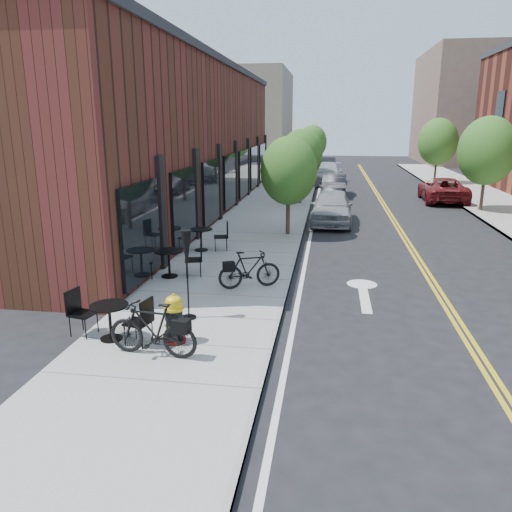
{
  "coord_description": "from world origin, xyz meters",
  "views": [
    {
      "loc": [
        1.0,
        -10.4,
        4.42
      ],
      "look_at": [
        -0.87,
        2.19,
        1.0
      ],
      "focal_mm": 35.0,
      "sensor_mm": 36.0,
      "label": 1
    }
  ],
  "objects_px": {
    "bistro_set_a": "(110,317)",
    "parked_car_far": "(443,190)",
    "bicycle_left": "(152,329)",
    "parked_car_a": "(332,207)",
    "bicycle_right": "(249,269)",
    "parked_car_b": "(334,185)",
    "bistro_set_b": "(169,260)",
    "patio_umbrella": "(187,256)",
    "parked_car_c": "(328,174)",
    "fire_hydrant": "(174,319)",
    "bistro_set_c": "(201,236)"
  },
  "relations": [
    {
      "from": "patio_umbrella",
      "to": "bistro_set_b",
      "type": "bearing_deg",
      "value": 115.49
    },
    {
      "from": "patio_umbrella",
      "to": "parked_car_far",
      "type": "relative_size",
      "value": 0.41
    },
    {
      "from": "parked_car_far",
      "to": "bistro_set_a",
      "type": "bearing_deg",
      "value": 65.0
    },
    {
      "from": "parked_car_a",
      "to": "parked_car_b",
      "type": "distance_m",
      "value": 8.9
    },
    {
      "from": "bicycle_left",
      "to": "parked_car_a",
      "type": "relative_size",
      "value": 0.4
    },
    {
      "from": "bicycle_left",
      "to": "bistro_set_a",
      "type": "bearing_deg",
      "value": -111.06
    },
    {
      "from": "bistro_set_a",
      "to": "patio_umbrella",
      "type": "xyz_separation_m",
      "value": [
        1.26,
        1.34,
        0.97
      ]
    },
    {
      "from": "fire_hydrant",
      "to": "parked_car_c",
      "type": "relative_size",
      "value": 0.2
    },
    {
      "from": "parked_car_c",
      "to": "bistro_set_b",
      "type": "bearing_deg",
      "value": -95.81
    },
    {
      "from": "parked_car_b",
      "to": "parked_car_c",
      "type": "distance_m",
      "value": 6.0
    },
    {
      "from": "bicycle_left",
      "to": "bistro_set_a",
      "type": "height_order",
      "value": "bicycle_left"
    },
    {
      "from": "bistro_set_a",
      "to": "bistro_set_b",
      "type": "height_order",
      "value": "bistro_set_b"
    },
    {
      "from": "bistro_set_b",
      "to": "patio_umbrella",
      "type": "distance_m",
      "value": 3.42
    },
    {
      "from": "bistro_set_b",
      "to": "bistro_set_c",
      "type": "bearing_deg",
      "value": 71.61
    },
    {
      "from": "fire_hydrant",
      "to": "patio_umbrella",
      "type": "bearing_deg",
      "value": 112.66
    },
    {
      "from": "bicycle_left",
      "to": "bistro_set_c",
      "type": "xyz_separation_m",
      "value": [
        -1.13,
        7.98,
        -0.04
      ]
    },
    {
      "from": "bicycle_left",
      "to": "bistro_set_b",
      "type": "height_order",
      "value": "bicycle_left"
    },
    {
      "from": "bistro_set_a",
      "to": "bistro_set_b",
      "type": "relative_size",
      "value": 0.96
    },
    {
      "from": "bistro_set_c",
      "to": "parked_car_far",
      "type": "relative_size",
      "value": 0.38
    },
    {
      "from": "bicycle_left",
      "to": "patio_umbrella",
      "type": "distance_m",
      "value": 2.14
    },
    {
      "from": "parked_car_c",
      "to": "parked_car_a",
      "type": "bearing_deg",
      "value": -84.55
    },
    {
      "from": "fire_hydrant",
      "to": "parked_car_c",
      "type": "bearing_deg",
      "value": 103.7
    },
    {
      "from": "parked_car_a",
      "to": "patio_umbrella",
      "type": "bearing_deg",
      "value": -103.5
    },
    {
      "from": "parked_car_c",
      "to": "parked_car_far",
      "type": "relative_size",
      "value": 1.03
    },
    {
      "from": "bistro_set_a",
      "to": "parked_car_a",
      "type": "relative_size",
      "value": 0.42
    },
    {
      "from": "parked_car_c",
      "to": "parked_car_far",
      "type": "xyz_separation_m",
      "value": [
        6.6,
        -7.52,
        -0.05
      ]
    },
    {
      "from": "bicycle_left",
      "to": "bistro_set_b",
      "type": "relative_size",
      "value": 0.93
    },
    {
      "from": "fire_hydrant",
      "to": "bistro_set_a",
      "type": "distance_m",
      "value": 1.34
    },
    {
      "from": "bistro_set_a",
      "to": "parked_car_a",
      "type": "xyz_separation_m",
      "value": [
        4.43,
        13.48,
        0.15
      ]
    },
    {
      "from": "fire_hydrant",
      "to": "bistro_set_a",
      "type": "height_order",
      "value": "fire_hydrant"
    },
    {
      "from": "fire_hydrant",
      "to": "bicycle_right",
      "type": "distance_m",
      "value": 3.72
    },
    {
      "from": "parked_car_b",
      "to": "bistro_set_a",
      "type": "bearing_deg",
      "value": -100.84
    },
    {
      "from": "fire_hydrant",
      "to": "parked_car_b",
      "type": "relative_size",
      "value": 0.25
    },
    {
      "from": "parked_car_a",
      "to": "parked_car_b",
      "type": "bearing_deg",
      "value": 90.24
    },
    {
      "from": "fire_hydrant",
      "to": "bistro_set_c",
      "type": "relative_size",
      "value": 0.54
    },
    {
      "from": "bistro_set_a",
      "to": "bistro_set_b",
      "type": "bearing_deg",
      "value": 103.77
    },
    {
      "from": "fire_hydrant",
      "to": "parked_car_c",
      "type": "distance_m",
      "value": 28.43
    },
    {
      "from": "bicycle_right",
      "to": "parked_car_b",
      "type": "height_order",
      "value": "parked_car_b"
    },
    {
      "from": "patio_umbrella",
      "to": "parked_car_c",
      "type": "height_order",
      "value": "patio_umbrella"
    },
    {
      "from": "bistro_set_a",
      "to": "parked_car_far",
      "type": "relative_size",
      "value": 0.37
    },
    {
      "from": "bistro_set_c",
      "to": "parked_car_far",
      "type": "xyz_separation_m",
      "value": [
        10.73,
        13.44,
        0.07
      ]
    },
    {
      "from": "patio_umbrella",
      "to": "bistro_set_a",
      "type": "bearing_deg",
      "value": -133.23
    },
    {
      "from": "bicycle_right",
      "to": "bicycle_left",
      "type": "bearing_deg",
      "value": 141.46
    },
    {
      "from": "bistro_set_b",
      "to": "parked_car_far",
      "type": "distance_m",
      "value": 19.79
    },
    {
      "from": "parked_car_b",
      "to": "fire_hydrant",
      "type": "bearing_deg",
      "value": -97.55
    },
    {
      "from": "bistro_set_a",
      "to": "patio_umbrella",
      "type": "distance_m",
      "value": 2.08
    },
    {
      "from": "fire_hydrant",
      "to": "parked_car_b",
      "type": "bearing_deg",
      "value": 101.09
    },
    {
      "from": "parked_car_b",
      "to": "parked_car_a",
      "type": "bearing_deg",
      "value": -90.19
    },
    {
      "from": "bistro_set_b",
      "to": "parked_car_a",
      "type": "xyz_separation_m",
      "value": [
        4.58,
        9.18,
        0.13
      ]
    },
    {
      "from": "parked_car_far",
      "to": "parked_car_c",
      "type": "bearing_deg",
      "value": -46.5
    }
  ]
}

